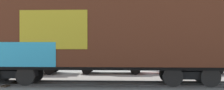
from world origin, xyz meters
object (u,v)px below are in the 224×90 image
freight_car (98,34)px  parked_car_red (188,61)px  parked_car_black (29,60)px  parked_car_silver (110,61)px  flagpole (48,6)px

freight_car → parked_car_red: freight_car is taller
parked_car_black → parked_car_silver: (5.34, 0.15, -0.09)m
freight_car → flagpole: (-5.56, 13.51, 3.27)m
flagpole → parked_car_silver: (6.08, -8.50, -4.91)m
flagpole → parked_car_red: (11.36, -8.48, -4.90)m
parked_car_silver → freight_car: bearing=-95.9°
parked_car_black → parked_car_silver: 5.34m
parked_car_black → parked_car_red: parked_car_black is taller
freight_car → parked_car_red: 7.85m
parked_car_black → parked_car_red: bearing=0.9°
flagpole → parked_car_red: 15.00m
parked_car_silver → parked_car_red: (5.29, 0.02, 0.01)m
parked_car_black → freight_car: bearing=-45.2°
freight_car → flagpole: 14.97m
freight_car → parked_car_silver: 5.30m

